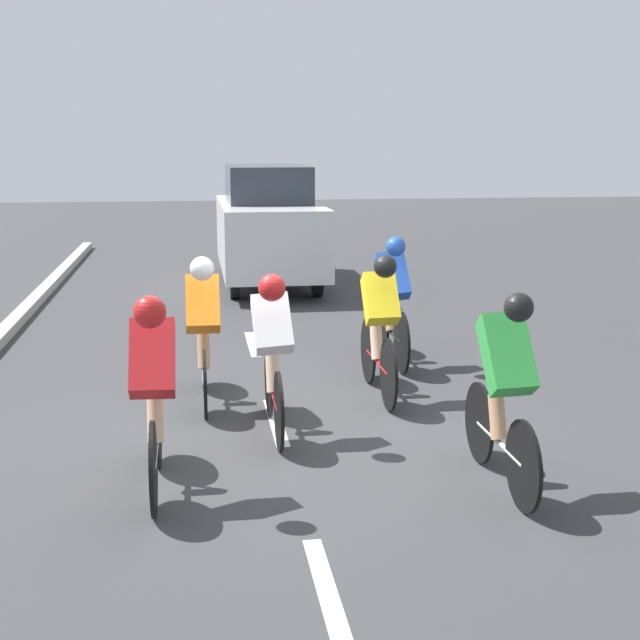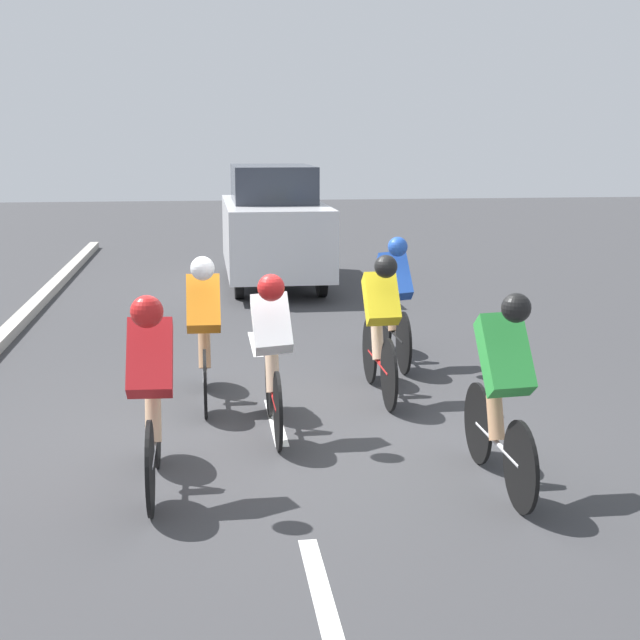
{
  "view_description": "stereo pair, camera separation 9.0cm",
  "coord_description": "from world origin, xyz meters",
  "px_view_note": "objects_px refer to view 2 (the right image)",
  "views": [
    {
      "loc": [
        0.71,
        7.75,
        2.58
      ],
      "look_at": [
        -0.41,
        -0.11,
        0.95
      ],
      "focal_mm": 50.0,
      "sensor_mm": 36.0,
      "label": 1
    },
    {
      "loc": [
        0.62,
        7.76,
        2.58
      ],
      "look_at": [
        -0.41,
        -0.11,
        0.95
      ],
      "focal_mm": 50.0,
      "sensor_mm": 36.0,
      "label": 2
    }
  ],
  "objects_px": {
    "cyclist_blue": "(395,297)",
    "cyclist_green": "(503,386)",
    "cyclist_yellow": "(381,323)",
    "support_car": "(273,225)",
    "cyclist_red": "(151,388)",
    "cyclist_white": "(272,349)",
    "cyclist_orange": "(204,326)"
  },
  "relations": [
    {
      "from": "cyclist_red",
      "to": "cyclist_green",
      "type": "xyz_separation_m",
      "value": [
        -2.55,
        0.26,
        -0.01
      ]
    },
    {
      "from": "cyclist_blue",
      "to": "cyclist_yellow",
      "type": "bearing_deg",
      "value": 72.14
    },
    {
      "from": "cyclist_yellow",
      "to": "support_car",
      "type": "relative_size",
      "value": 0.4
    },
    {
      "from": "cyclist_white",
      "to": "support_car",
      "type": "distance_m",
      "value": 8.25
    },
    {
      "from": "cyclist_blue",
      "to": "cyclist_red",
      "type": "height_order",
      "value": "cyclist_red"
    },
    {
      "from": "cyclist_orange",
      "to": "cyclist_yellow",
      "type": "height_order",
      "value": "cyclist_orange"
    },
    {
      "from": "support_car",
      "to": "cyclist_white",
      "type": "bearing_deg",
      "value": 85.34
    },
    {
      "from": "cyclist_white",
      "to": "cyclist_blue",
      "type": "bearing_deg",
      "value": -124.35
    },
    {
      "from": "cyclist_white",
      "to": "cyclist_orange",
      "type": "bearing_deg",
      "value": -59.14
    },
    {
      "from": "cyclist_orange",
      "to": "cyclist_yellow",
      "type": "bearing_deg",
      "value": -179.61
    },
    {
      "from": "cyclist_yellow",
      "to": "cyclist_blue",
      "type": "distance_m",
      "value": 1.4
    },
    {
      "from": "cyclist_blue",
      "to": "support_car",
      "type": "relative_size",
      "value": 0.41
    },
    {
      "from": "cyclist_yellow",
      "to": "cyclist_green",
      "type": "height_order",
      "value": "cyclist_green"
    },
    {
      "from": "cyclist_red",
      "to": "cyclist_yellow",
      "type": "bearing_deg",
      "value": -134.1
    },
    {
      "from": "cyclist_white",
      "to": "cyclist_green",
      "type": "xyz_separation_m",
      "value": [
        -1.58,
        1.47,
        0.02
      ]
    },
    {
      "from": "cyclist_white",
      "to": "cyclist_yellow",
      "type": "bearing_deg",
      "value": -139.47
    },
    {
      "from": "cyclist_yellow",
      "to": "cyclist_green",
      "type": "relative_size",
      "value": 1.05
    },
    {
      "from": "support_car",
      "to": "cyclist_green",
      "type": "bearing_deg",
      "value": 95.34
    },
    {
      "from": "cyclist_white",
      "to": "cyclist_red",
      "type": "height_order",
      "value": "cyclist_red"
    },
    {
      "from": "cyclist_red",
      "to": "support_car",
      "type": "bearing_deg",
      "value": -99.87
    },
    {
      "from": "cyclist_orange",
      "to": "cyclist_blue",
      "type": "distance_m",
      "value": 2.56
    },
    {
      "from": "cyclist_orange",
      "to": "cyclist_green",
      "type": "bearing_deg",
      "value": 131.41
    },
    {
      "from": "cyclist_white",
      "to": "cyclist_red",
      "type": "relative_size",
      "value": 1.01
    },
    {
      "from": "cyclist_green",
      "to": "support_car",
      "type": "height_order",
      "value": "support_car"
    },
    {
      "from": "cyclist_blue",
      "to": "cyclist_green",
      "type": "relative_size",
      "value": 1.07
    },
    {
      "from": "cyclist_yellow",
      "to": "cyclist_orange",
      "type": "bearing_deg",
      "value": 0.39
    },
    {
      "from": "cyclist_yellow",
      "to": "support_car",
      "type": "distance_m",
      "value": 7.25
    },
    {
      "from": "cyclist_yellow",
      "to": "cyclist_red",
      "type": "bearing_deg",
      "value": 45.9
    },
    {
      "from": "cyclist_yellow",
      "to": "cyclist_white",
      "type": "relative_size",
      "value": 1.04
    },
    {
      "from": "cyclist_yellow",
      "to": "cyclist_blue",
      "type": "relative_size",
      "value": 0.98
    },
    {
      "from": "cyclist_red",
      "to": "cyclist_orange",
      "type": "bearing_deg",
      "value": -100.02
    },
    {
      "from": "support_car",
      "to": "cyclist_blue",
      "type": "bearing_deg",
      "value": 98.86
    }
  ]
}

